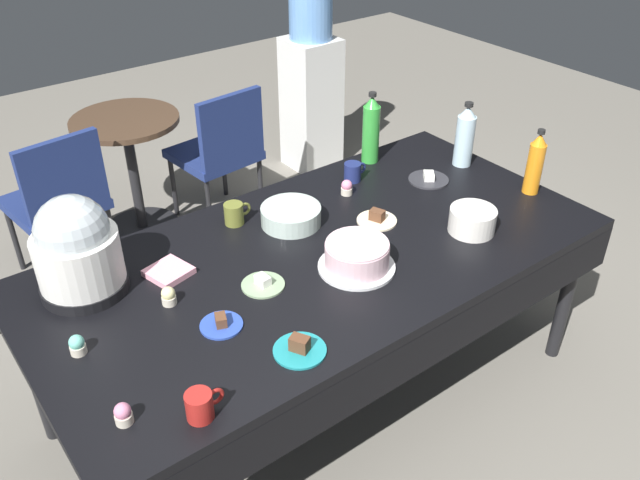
% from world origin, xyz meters
% --- Properties ---
extents(ground, '(9.00, 9.00, 0.00)m').
position_xyz_m(ground, '(0.00, 0.00, 0.00)').
color(ground, slate).
extents(potluck_table, '(2.20, 1.10, 0.75)m').
position_xyz_m(potluck_table, '(0.00, 0.00, 0.69)').
color(potluck_table, black).
rests_on(potluck_table, ground).
extents(frosted_layer_cake, '(0.29, 0.29, 0.11)m').
position_xyz_m(frosted_layer_cake, '(0.04, -0.17, 0.80)').
color(frosted_layer_cake, silver).
rests_on(frosted_layer_cake, potluck_table).
extents(slow_cooker, '(0.30, 0.30, 0.37)m').
position_xyz_m(slow_cooker, '(-0.80, 0.31, 0.92)').
color(slow_cooker, black).
rests_on(slow_cooker, potluck_table).
extents(glass_salad_bowl, '(0.24, 0.24, 0.07)m').
position_xyz_m(glass_salad_bowl, '(0.03, 0.23, 0.79)').
color(glass_salad_bowl, '#B2C6BC').
rests_on(glass_salad_bowl, potluck_table).
extents(ceramic_snack_bowl, '(0.18, 0.18, 0.10)m').
position_xyz_m(ceramic_snack_bowl, '(0.57, -0.25, 0.80)').
color(ceramic_snack_bowl, silver).
rests_on(ceramic_snack_bowl, potluck_table).
extents(dessert_plate_cream, '(0.16, 0.16, 0.05)m').
position_xyz_m(dessert_plate_cream, '(0.31, 0.03, 0.76)').
color(dessert_plate_cream, beige).
rests_on(dessert_plate_cream, potluck_table).
extents(dessert_plate_sage, '(0.15, 0.15, 0.04)m').
position_xyz_m(dessert_plate_sage, '(-0.29, -0.05, 0.76)').
color(dessert_plate_sage, '#8CA87F').
rests_on(dessert_plate_sage, potluck_table).
extents(dessert_plate_teal, '(0.17, 0.17, 0.06)m').
position_xyz_m(dessert_plate_teal, '(-0.39, -0.40, 0.76)').
color(dessert_plate_teal, teal).
rests_on(dessert_plate_teal, potluck_table).
extents(dessert_plate_charcoal, '(0.18, 0.18, 0.04)m').
position_xyz_m(dessert_plate_charcoal, '(0.73, 0.15, 0.76)').
color(dessert_plate_charcoal, '#2D2D33').
rests_on(dessert_plate_charcoal, potluck_table).
extents(dessert_plate_cobalt, '(0.14, 0.14, 0.04)m').
position_xyz_m(dessert_plate_cobalt, '(-0.52, -0.15, 0.76)').
color(dessert_plate_cobalt, '#2D4CB2').
rests_on(dessert_plate_cobalt, potluck_table).
extents(cupcake_mint, '(0.05, 0.05, 0.07)m').
position_xyz_m(cupcake_mint, '(0.36, 0.28, 0.78)').
color(cupcake_mint, beige).
rests_on(cupcake_mint, potluck_table).
extents(cupcake_lemon, '(0.05, 0.05, 0.07)m').
position_xyz_m(cupcake_lemon, '(-0.94, 0.01, 0.78)').
color(cupcake_lemon, beige).
rests_on(cupcake_lemon, potluck_table).
extents(cupcake_berry, '(0.05, 0.05, 0.07)m').
position_xyz_m(cupcake_berry, '(-0.94, -0.34, 0.78)').
color(cupcake_berry, beige).
rests_on(cupcake_berry, potluck_table).
extents(cupcake_vanilla, '(0.05, 0.05, 0.07)m').
position_xyz_m(cupcake_vanilla, '(-0.60, 0.06, 0.78)').
color(cupcake_vanilla, beige).
rests_on(cupcake_vanilla, potluck_table).
extents(soda_bottle_lime_soda, '(0.08, 0.08, 0.34)m').
position_xyz_m(soda_bottle_lime_soda, '(0.65, 0.46, 0.91)').
color(soda_bottle_lime_soda, green).
rests_on(soda_bottle_lime_soda, potluck_table).
extents(soda_bottle_water, '(0.09, 0.09, 0.31)m').
position_xyz_m(soda_bottle_water, '(0.97, 0.18, 0.89)').
color(soda_bottle_water, silver).
rests_on(soda_bottle_water, potluck_table).
extents(soda_bottle_orange_juice, '(0.07, 0.07, 0.29)m').
position_xyz_m(soda_bottle_orange_juice, '(1.01, -0.19, 0.89)').
color(soda_bottle_orange_juice, orange).
rests_on(soda_bottle_orange_juice, potluck_table).
extents(coffee_mug_olive, '(0.12, 0.08, 0.09)m').
position_xyz_m(coffee_mug_olive, '(-0.15, 0.37, 0.79)').
color(coffee_mug_olive, olive).
rests_on(coffee_mug_olive, potluck_table).
extents(coffee_mug_red, '(0.12, 0.08, 0.09)m').
position_xyz_m(coffee_mug_red, '(-0.76, -0.45, 0.79)').
color(coffee_mug_red, '#B2231E').
rests_on(coffee_mug_red, potluck_table).
extents(coffee_mug_navy, '(0.12, 0.08, 0.08)m').
position_xyz_m(coffee_mug_navy, '(0.46, 0.36, 0.79)').
color(coffee_mug_navy, navy).
rests_on(coffee_mug_navy, potluck_table).
extents(paper_napkin_stack, '(0.17, 0.17, 0.02)m').
position_xyz_m(paper_napkin_stack, '(-0.53, 0.21, 0.76)').
color(paper_napkin_stack, pink).
rests_on(paper_napkin_stack, potluck_table).
extents(maroon_chair_left, '(0.49, 0.49, 0.85)m').
position_xyz_m(maroon_chair_left, '(-0.54, 1.50, 0.49)').
color(maroon_chair_left, navy).
rests_on(maroon_chair_left, ground).
extents(maroon_chair_right, '(0.48, 0.48, 0.85)m').
position_xyz_m(maroon_chair_right, '(0.41, 1.50, 0.49)').
color(maroon_chair_right, navy).
rests_on(maroon_chair_right, ground).
extents(round_cafe_table, '(0.60, 0.60, 0.72)m').
position_xyz_m(round_cafe_table, '(-0.05, 1.72, 0.50)').
color(round_cafe_table, '#473323').
rests_on(round_cafe_table, ground).
extents(water_cooler, '(0.32, 0.32, 1.24)m').
position_xyz_m(water_cooler, '(1.29, 1.80, 0.59)').
color(water_cooler, silver).
rests_on(water_cooler, ground).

